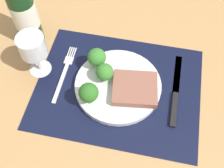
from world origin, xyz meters
TOP-DOWN VIEW (x-y plane):
  - ground_plane at (0.00, 0.00)cm, footprint 140.00×110.00cm
  - placemat at (0.00, 0.00)cm, footprint 44.48×34.65cm
  - plate at (0.00, 0.00)cm, footprint 23.32×23.32cm
  - steak at (4.65, -1.15)cm, footprint 12.81×11.60cm
  - broccoli_back_left at (-6.17, -6.59)cm, footprint 5.00×5.00cm
  - broccoli_near_steak at (-6.87, 4.90)cm, footprint 5.05×5.05cm
  - broccoli_front_edge at (-3.84, 0.88)cm, footprint 4.70×4.70cm
  - fork at (-15.63, 1.42)cm, footprint 2.40×19.20cm
  - knife at (15.54, 0.53)cm, footprint 1.80×23.00cm
  - wine_bottle at (-28.91, 12.11)cm, footprint 7.15×7.15cm
  - wine_glass at (-22.83, 1.64)cm, footprint 7.16×7.16cm

SIDE VIEW (x-z plane):
  - ground_plane at x=0.00cm, z-range -3.00..0.00cm
  - placemat at x=0.00cm, z-range 0.00..0.30cm
  - fork at x=-15.63cm, z-range 0.30..0.80cm
  - knife at x=15.54cm, z-range 0.20..1.00cm
  - plate at x=0.00cm, z-range 0.30..1.90cm
  - steak at x=4.65cm, z-range 1.90..3.95cm
  - broccoli_front_edge at x=-3.84cm, z-range 2.28..7.89cm
  - broccoli_near_steak at x=-6.87cm, z-range 2.39..8.54cm
  - broccoli_back_left at x=-6.17cm, z-range 2.66..9.45cm
  - wine_glass at x=-22.83cm, z-range 2.84..15.96cm
  - wine_bottle at x=-28.91cm, z-range -4.05..27.18cm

